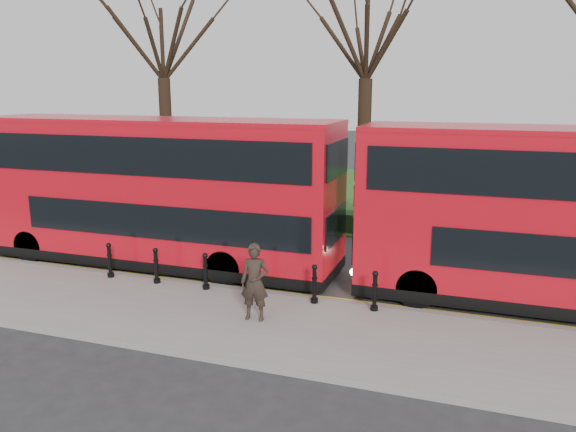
% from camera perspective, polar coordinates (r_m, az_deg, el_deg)
% --- Properties ---
extents(ground, '(120.00, 120.00, 0.00)m').
position_cam_1_polar(ground, '(17.29, -5.88, -6.42)').
color(ground, '#28282B').
rests_on(ground, ground).
extents(pavement, '(60.00, 4.00, 0.15)m').
position_cam_1_polar(pavement, '(14.78, -10.81, -9.72)').
color(pavement, gray).
rests_on(pavement, ground).
extents(kerb, '(60.00, 0.25, 0.16)m').
position_cam_1_polar(kerb, '(16.42, -7.35, -7.25)').
color(kerb, slate).
rests_on(kerb, ground).
extents(grass_verge, '(60.00, 18.00, 0.06)m').
position_cam_1_polar(grass_verge, '(31.10, 5.72, 2.36)').
color(grass_verge, '#244D19').
rests_on(grass_verge, ground).
extents(hedge, '(60.00, 0.90, 0.80)m').
position_cam_1_polar(hedge, '(23.28, 1.09, -0.25)').
color(hedge, black).
rests_on(hedge, ground).
extents(yellow_line_outer, '(60.00, 0.10, 0.01)m').
position_cam_1_polar(yellow_line_outer, '(16.70, -6.89, -7.14)').
color(yellow_line_outer, yellow).
rests_on(yellow_line_outer, ground).
extents(yellow_line_inner, '(60.00, 0.10, 0.01)m').
position_cam_1_polar(yellow_line_inner, '(16.87, -6.59, -6.92)').
color(yellow_line_inner, yellow).
rests_on(yellow_line_inner, ground).
extents(tree_left, '(7.15, 7.15, 11.17)m').
position_cam_1_polar(tree_left, '(29.03, -12.70, 17.41)').
color(tree_left, black).
rests_on(tree_left, ground).
extents(tree_mid, '(7.08, 7.08, 11.05)m').
position_cam_1_polar(tree_mid, '(25.37, 8.03, 18.08)').
color(tree_mid, black).
rests_on(tree_mid, ground).
extents(bollard_row, '(8.12, 0.15, 1.00)m').
position_cam_1_polar(bollard_row, '(15.66, -5.76, -5.99)').
color(bollard_row, black).
rests_on(bollard_row, pavement).
extents(bus_lead, '(11.96, 2.74, 4.76)m').
position_cam_1_polar(bus_lead, '(18.59, -13.25, 2.32)').
color(bus_lead, red).
rests_on(bus_lead, ground).
extents(pedestrian, '(0.74, 0.52, 1.92)m').
position_cam_1_polar(pedestrian, '(13.70, -3.40, -6.73)').
color(pedestrian, '#2D231C').
rests_on(pedestrian, pavement).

